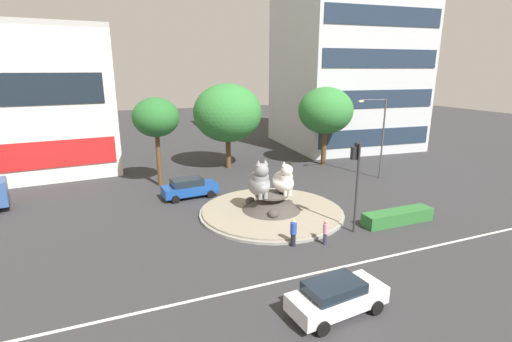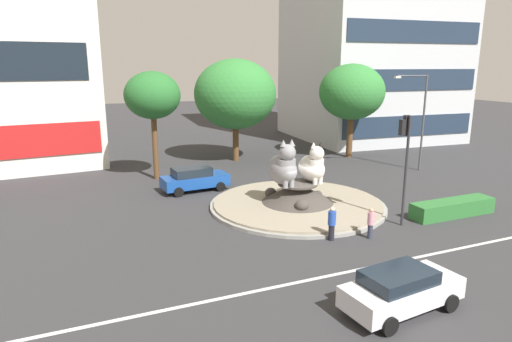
# 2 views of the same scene
# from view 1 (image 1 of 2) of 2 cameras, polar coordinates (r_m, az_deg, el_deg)

# --- Properties ---
(ground_plane) EXTENTS (160.00, 160.00, 0.00)m
(ground_plane) POSITION_cam_1_polar(r_m,az_deg,el_deg) (27.96, 2.34, -6.41)
(ground_plane) COLOR #333335
(lane_centreline) EXTENTS (112.00, 0.20, 0.01)m
(lane_centreline) POSITION_cam_1_polar(r_m,az_deg,el_deg) (21.18, 12.20, -14.24)
(lane_centreline) COLOR silver
(lane_centreline) RESTS_ON ground
(roundabout_island) EXTENTS (10.62, 10.62, 1.48)m
(roundabout_island) POSITION_cam_1_polar(r_m,az_deg,el_deg) (27.79, 2.34, -5.53)
(roundabout_island) COLOR gray
(roundabout_island) RESTS_ON ground
(cat_statue_grey) EXTENTS (1.82, 2.82, 2.79)m
(cat_statue_grey) POSITION_cam_1_polar(r_m,az_deg,el_deg) (26.81, 0.49, -1.70)
(cat_statue_grey) COLOR gray
(cat_statue_grey) RESTS_ON roundabout_island
(cat_statue_white) EXTENTS (1.57, 2.49, 2.52)m
(cat_statue_white) POSITION_cam_1_polar(r_m,az_deg,el_deg) (27.55, 4.26, -1.49)
(cat_statue_white) COLOR silver
(cat_statue_white) RESTS_ON roundabout_island
(traffic_light_mast) EXTENTS (0.74, 0.51, 5.89)m
(traffic_light_mast) POSITION_cam_1_polar(r_m,az_deg,el_deg) (24.33, 15.01, 0.35)
(traffic_light_mast) COLOR #2D2D33
(traffic_light_mast) RESTS_ON ground
(office_tower) EXTENTS (17.38, 17.16, 27.62)m
(office_tower) POSITION_cam_1_polar(r_m,az_deg,el_deg) (54.21, 13.63, 18.52)
(office_tower) COLOR silver
(office_tower) RESTS_ON ground
(clipped_hedge_strip) EXTENTS (5.30, 1.20, 0.90)m
(clipped_hedge_strip) POSITION_cam_1_polar(r_m,az_deg,el_deg) (27.86, 20.73, -6.52)
(clipped_hedge_strip) COLOR #2D7033
(clipped_hedge_strip) RESTS_ON ground
(broadleaf_tree_behind_island) EXTENTS (4.04, 4.04, 7.97)m
(broadleaf_tree_behind_island) POSITION_cam_1_polar(r_m,az_deg,el_deg) (34.20, -14.99, 7.81)
(broadleaf_tree_behind_island) COLOR brown
(broadleaf_tree_behind_island) RESTS_ON ground
(second_tree_near_tower) EXTENTS (5.89, 5.89, 8.50)m
(second_tree_near_tower) POSITION_cam_1_polar(r_m,az_deg,el_deg) (41.68, 10.54, 9.00)
(second_tree_near_tower) COLOR brown
(second_tree_near_tower) RESTS_ON ground
(third_tree_left) EXTENTS (7.13, 7.13, 8.92)m
(third_tree_left) POSITION_cam_1_polar(r_m,az_deg,el_deg) (39.67, -4.36, 8.78)
(third_tree_left) COLOR brown
(third_tree_left) RESTS_ON ground
(streetlight_arm) EXTENTS (2.67, 0.84, 7.66)m
(streetlight_arm) POSITION_cam_1_polar(r_m,az_deg,el_deg) (37.64, 18.34, 5.58)
(streetlight_arm) COLOR #4C4C51
(streetlight_arm) RESTS_ON ground
(pedestrian_pink_shirt) EXTENTS (0.33, 0.33, 1.57)m
(pedestrian_pink_shirt) POSITION_cam_1_polar(r_m,az_deg,el_deg) (23.26, 10.53, -9.09)
(pedestrian_pink_shirt) COLOR #33384C
(pedestrian_pink_shirt) RESTS_ON ground
(pedestrian_blue_shirt) EXTENTS (0.39, 0.39, 1.71)m
(pedestrian_blue_shirt) POSITION_cam_1_polar(r_m,az_deg,el_deg) (22.78, 5.71, -9.23)
(pedestrian_blue_shirt) COLOR black
(pedestrian_blue_shirt) RESTS_ON ground
(sedan_on_far_lane) EXTENTS (4.61, 2.33, 1.64)m
(sedan_on_far_lane) POSITION_cam_1_polar(r_m,az_deg,el_deg) (31.49, -10.12, -2.48)
(sedan_on_far_lane) COLOR #19479E
(sedan_on_far_lane) RESTS_ON ground
(hatchback_near_shophouse) EXTENTS (4.56, 2.36, 1.55)m
(hatchback_near_shophouse) POSITION_cam_1_polar(r_m,az_deg,el_deg) (17.42, 12.15, -18.13)
(hatchback_near_shophouse) COLOR silver
(hatchback_near_shophouse) RESTS_ON ground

